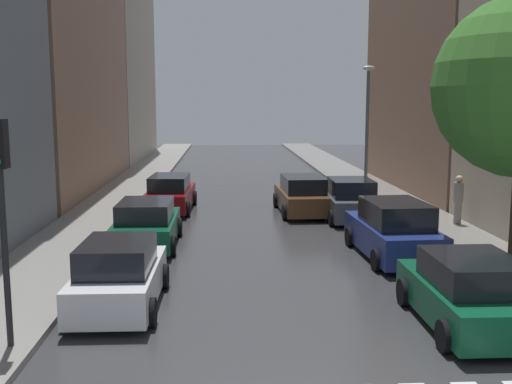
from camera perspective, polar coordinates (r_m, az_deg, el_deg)
The scene contains 15 objects.
ground_plane at distance 31.58m, azimuth -0.49°, elevation -0.20°, with size 28.00×72.00×0.04m, color #37373A.
sidewalk_left at distance 31.96m, azimuth -12.22°, elevation -0.12°, with size 3.00×72.00×0.15m, color gray.
sidewalk_right at distance 32.50m, azimuth 11.03°, elevation 0.05°, with size 3.00×72.00×0.15m, color gray.
building_left_mid at distance 35.03m, azimuth -19.59°, elevation 14.43°, with size 6.00×17.78×17.33m, color #8C6B56.
building_left_far at distance 52.46m, azimuth -14.02°, elevation 14.83°, with size 6.00×17.20×21.54m, color #9E9384.
parked_car_left_nearest at distance 14.53m, azimuth -12.77°, elevation -7.72°, with size 2.00×4.08×1.61m.
parked_car_left_second at distance 20.40m, azimuth -10.27°, elevation -3.04°, with size 2.12×4.32×1.54m.
parked_car_left_third at distance 26.85m, azimuth -8.08°, elevation -0.18°, with size 2.16×4.63×1.59m.
parked_car_right_nearest at distance 13.77m, azimuth 19.44°, elevation -8.98°, with size 2.17×4.10×1.57m.
parked_car_right_second at distance 19.06m, azimuth 12.81°, elevation -3.62°, with size 2.28×4.66×1.78m.
parked_car_right_third at distance 24.82m, azimuth 8.85°, elevation -0.82°, with size 2.14×4.07×1.68m.
car_midroad at distance 26.06m, azimuth 4.37°, elevation -0.35°, with size 2.21×4.69×1.63m.
pedestrian_foreground at distance 24.13m, azimuth 18.50°, elevation -0.57°, with size 0.36×0.36×1.86m.
traffic_light_left_corner at distance 12.03m, azimuth -22.93°, elevation 0.79°, with size 0.30×0.42×4.30m.
lamp_post_right at distance 29.92m, azimuth 10.42°, elevation 6.58°, with size 0.60×0.28×6.32m.
Camera 1 is at (-1.34, -7.19, 4.76)m, focal length 42.50 mm.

